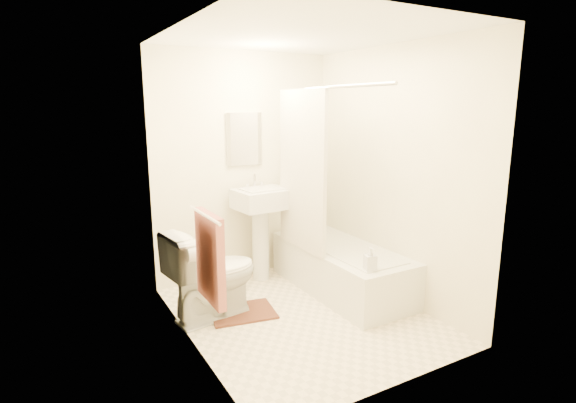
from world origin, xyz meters
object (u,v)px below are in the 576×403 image
toilet (213,274)px  soap_bottle (370,259)px  bathtub (341,268)px  bath_mat (242,312)px  sink (262,231)px

toilet → soap_bottle: bearing=-129.8°
bathtub → bath_mat: 1.12m
bathtub → toilet: bearing=177.2°
bathtub → soap_bottle: soap_bottle is taller
sink → toilet: bearing=-147.6°
soap_bottle → sink: bearing=106.8°
bathtub → soap_bottle: size_ratio=7.70×
toilet → sink: bearing=-60.9°
bathtub → soap_bottle: 0.75m
toilet → sink: (0.77, 0.58, 0.14)m
sink → bath_mat: 1.00m
sink → bathtub: sink is taller
bath_mat → bathtub: bearing=0.3°
bathtub → sink: bearing=131.4°
toilet → bathtub: 1.36m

